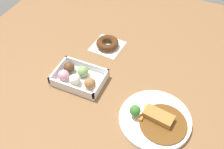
% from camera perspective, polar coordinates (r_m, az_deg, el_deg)
% --- Properties ---
extents(ground_plane, '(1.60, 1.60, 0.00)m').
position_cam_1_polar(ground_plane, '(1.07, 2.81, -3.19)').
color(ground_plane, brown).
extents(curry_plate, '(0.26, 0.26, 0.07)m').
position_cam_1_polar(curry_plate, '(0.98, 9.31, -9.51)').
color(curry_plate, white).
rests_on(curry_plate, ground_plane).
extents(donut_box, '(0.21, 0.15, 0.06)m').
position_cam_1_polar(donut_box, '(1.09, -7.41, -0.55)').
color(donut_box, white).
rests_on(donut_box, ground_plane).
extents(chocolate_ring_donut, '(0.15, 0.15, 0.04)m').
position_cam_1_polar(chocolate_ring_donut, '(1.25, -1.00, 6.73)').
color(chocolate_ring_donut, white).
rests_on(chocolate_ring_donut, ground_plane).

